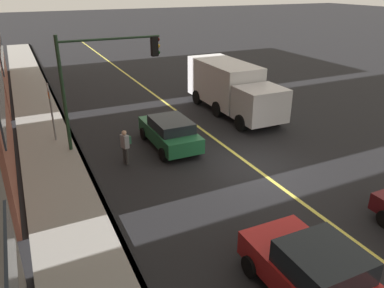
% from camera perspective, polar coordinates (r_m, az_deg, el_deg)
% --- Properties ---
extents(ground, '(200.00, 200.00, 0.00)m').
position_cam_1_polar(ground, '(16.48, 9.01, -3.29)').
color(ground, black).
extents(sidewalk_slab, '(80.00, 2.61, 0.15)m').
position_cam_1_polar(sidewalk_slab, '(14.10, -18.44, -8.91)').
color(sidewalk_slab, gray).
rests_on(sidewalk_slab, ground).
extents(curb_edge, '(80.00, 0.16, 0.15)m').
position_cam_1_polar(curb_edge, '(14.22, -13.55, -7.99)').
color(curb_edge, slate).
rests_on(curb_edge, ground).
extents(lane_stripe_center, '(80.00, 0.16, 0.01)m').
position_cam_1_polar(lane_stripe_center, '(16.48, 9.01, -3.27)').
color(lane_stripe_center, '#D8CC4C').
rests_on(lane_stripe_center, ground).
extents(car_green, '(4.13, 1.90, 1.45)m').
position_cam_1_polar(car_green, '(17.89, -3.39, 1.85)').
color(car_green, '#1E6038').
rests_on(car_green, ground).
extents(car_red, '(3.86, 2.09, 1.61)m').
position_cam_1_polar(car_red, '(10.13, 18.07, -18.10)').
color(car_red, red).
rests_on(car_red, ground).
extents(truck_white, '(7.72, 2.57, 2.87)m').
position_cam_1_polar(truck_white, '(22.79, 5.95, 8.60)').
color(truck_white, silver).
rests_on(truck_white, ground).
extents(pedestrian_with_backpack, '(0.42, 0.43, 1.56)m').
position_cam_1_polar(pedestrian_with_backpack, '(16.37, -10.03, -0.11)').
color(pedestrian_with_backpack, '#383838').
rests_on(pedestrian_with_backpack, ground).
extents(traffic_light_mast, '(0.28, 4.65, 5.30)m').
position_cam_1_polar(traffic_light_mast, '(17.63, -13.24, 10.89)').
color(traffic_light_mast, '#1E3823').
rests_on(traffic_light_mast, ground).
extents(street_sign_post, '(0.60, 0.08, 3.00)m').
position_cam_1_polar(street_sign_post, '(19.17, -20.55, 5.03)').
color(street_sign_post, slate).
rests_on(street_sign_post, ground).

